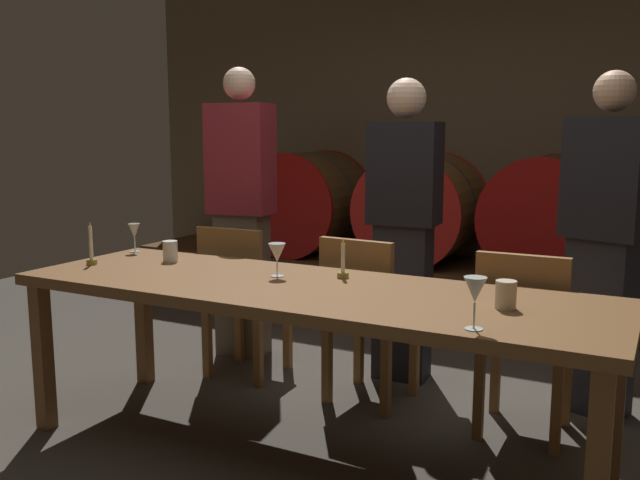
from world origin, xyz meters
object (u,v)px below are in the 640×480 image
(candle_left, at_px, (91,252))
(cup_right, at_px, (506,295))
(guest_center, at_px, (404,228))
(wine_glass_center, at_px, (277,253))
(wine_barrel_center_left, at_px, (422,208))
(cup_left, at_px, (170,251))
(chair_right, at_px, (524,336))
(candle_right, at_px, (343,267))
(wine_glass_right, at_px, (475,291))
(guest_right, at_px, (604,243))
(chair_center, at_px, (365,312))
(wine_glass_left, at_px, (134,232))
(guest_left, at_px, (241,211))
(chair_left, at_px, (241,294))
(wine_barrel_center_right, at_px, (549,215))
(wine_barrel_far_left, at_px, (308,202))
(dining_table, at_px, (304,301))

(candle_left, distance_m, cup_right, 2.00)
(guest_center, height_order, wine_glass_center, guest_center)
(wine_barrel_center_left, height_order, cup_left, wine_barrel_center_left)
(wine_barrel_center_left, bearing_deg, wine_glass_center, -85.19)
(wine_barrel_center_left, xyz_separation_m, chair_right, (1.22, -2.11, -0.31))
(candle_right, xyz_separation_m, wine_glass_center, (-0.28, -0.11, 0.06))
(wine_glass_right, bearing_deg, guest_right, 78.96)
(chair_center, height_order, wine_glass_left, wine_glass_left)
(wine_glass_left, bearing_deg, guest_left, 73.92)
(chair_center, relative_size, guest_left, 0.49)
(cup_left, bearing_deg, chair_left, 80.41)
(wine_barrel_center_right, bearing_deg, wine_glass_left, -126.33)
(candle_right, height_order, cup_right, candle_right)
(chair_right, bearing_deg, chair_left, -3.23)
(wine_barrel_center_left, distance_m, wine_glass_left, 2.54)
(wine_barrel_center_left, height_order, guest_left, guest_left)
(chair_center, bearing_deg, wine_barrel_far_left, -50.19)
(wine_glass_right, distance_m, cup_right, 0.33)
(wine_glass_right, bearing_deg, chair_right, 90.12)
(chair_center, relative_size, cup_left, 8.44)
(cup_right, bearing_deg, wine_barrel_center_right, 95.97)
(wine_barrel_center_right, height_order, wine_glass_right, wine_barrel_center_right)
(guest_right, xyz_separation_m, cup_right, (-0.24, -1.07, -0.05))
(chair_center, bearing_deg, chair_right, -178.29)
(guest_center, distance_m, wine_glass_left, 1.48)
(candle_left, relative_size, wine_glass_center, 1.40)
(dining_table, relative_size, chair_left, 2.95)
(wine_barrel_center_right, relative_size, wine_glass_right, 4.98)
(wine_barrel_far_left, relative_size, chair_left, 1.00)
(chair_left, bearing_deg, wine_glass_center, 134.43)
(wine_glass_center, height_order, wine_glass_right, wine_glass_right)
(chair_center, relative_size, guest_right, 0.52)
(guest_right, xyz_separation_m, wine_glass_center, (-1.28, -0.97, -0.00))
(candle_left, height_order, wine_glass_right, candle_left)
(wine_barrel_center_left, bearing_deg, candle_right, -78.77)
(wine_barrel_far_left, bearing_deg, guest_right, -32.70)
(guest_right, xyz_separation_m, candle_left, (-2.24, -1.15, -0.05))
(wine_glass_right, relative_size, cup_left, 1.70)
(wine_glass_center, distance_m, cup_right, 1.04)
(wine_barrel_center_right, bearing_deg, wine_glass_right, -85.27)
(wine_barrel_center_right, relative_size, guest_center, 0.52)
(chair_center, xyz_separation_m, chair_right, (0.80, -0.04, 0.00))
(guest_center, bearing_deg, guest_right, 175.76)
(guest_right, xyz_separation_m, wine_glass_left, (-2.29, -0.78, 0.00))
(wine_glass_right, bearing_deg, wine_barrel_far_left, 126.90)
(chair_left, xyz_separation_m, candle_right, (0.86, -0.45, 0.32))
(guest_center, xyz_separation_m, cup_right, (0.81, -1.08, -0.06))
(wine_glass_right, bearing_deg, wine_glass_left, 163.36)
(chair_left, height_order, chair_center, same)
(dining_table, xyz_separation_m, cup_left, (-0.86, 0.17, 0.12))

